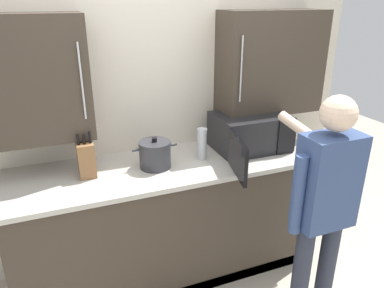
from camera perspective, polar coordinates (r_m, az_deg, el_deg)
name	(u,v)px	position (r m, az deg, el deg)	size (l,w,h in m)	color
back_wall_tiled	(155,85)	(2.82, -5.80, 9.24)	(3.43, 0.44, 2.81)	beige
counter_unit	(172,218)	(2.91, -3.16, -11.57)	(2.33, 0.72, 0.95)	#3D3328
microwave_oven	(247,132)	(2.91, 8.63, 1.80)	(0.66, 0.81, 0.28)	black
thermos_flask	(202,144)	(2.70, 1.58, 0.04)	(0.07, 0.07, 0.24)	#B7BABF
knife_block	(86,159)	(2.55, -16.25, -2.27)	(0.11, 0.15, 0.32)	brown
stock_pot	(155,154)	(2.59, -5.81, -1.62)	(0.32, 0.23, 0.22)	#2D2D33
person_figure	(323,202)	(2.30, 19.82, -8.52)	(0.44, 0.68, 1.60)	#282D3D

